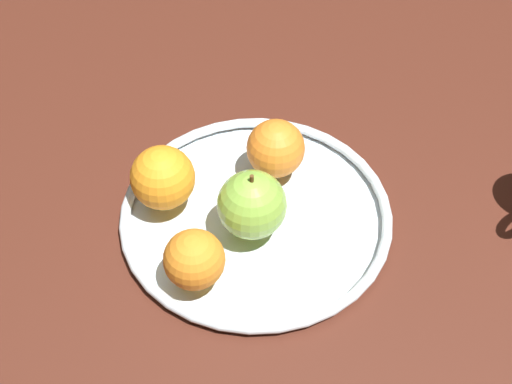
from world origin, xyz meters
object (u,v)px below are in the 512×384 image
object	(u,v)px
fruit_bowl	(256,214)
apple	(252,205)
orange_back_right	(276,148)
orange_center	(163,178)
orange_front_left	(194,260)

from	to	relation	value
fruit_bowl	apple	bearing A→B (deg)	37.71
orange_back_right	fruit_bowl	bearing A→B (deg)	27.89
fruit_bowl	orange_back_right	bearing A→B (deg)	-152.11
orange_center	fruit_bowl	bearing A→B (deg)	129.17
orange_back_right	orange_center	xyz separation A→B (cm)	(12.48, -4.94, 0.22)
orange_back_right	orange_front_left	bearing A→B (deg)	18.87
apple	orange_center	bearing A→B (deg)	-64.35
fruit_bowl	orange_center	bearing A→B (deg)	-50.83
apple	orange_back_right	xyz separation A→B (cm)	(-7.88, -4.65, -0.36)
orange_center	apple	bearing A→B (deg)	115.65
orange_front_left	orange_center	bearing A→B (deg)	-111.34
orange_center	orange_front_left	distance (cm)	11.42
apple	orange_center	size ratio (longest dim) A/B	1.15
apple	orange_front_left	bearing A→B (deg)	6.75
fruit_bowl	orange_front_left	size ratio (longest dim) A/B	4.88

